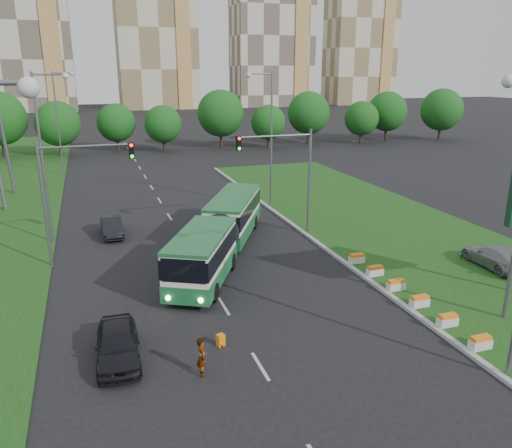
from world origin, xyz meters
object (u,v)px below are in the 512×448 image
object	(u,v)px
articulated_bus	(216,232)
car_median	(496,256)
pedestrian	(202,357)
traffic_mast_median	(290,166)
car_left_far	(112,227)
car_left_near	(118,344)
shopping_trolley	(221,340)
traffic_mast_left	(70,183)

from	to	relation	value
articulated_bus	car_median	world-z (taller)	articulated_bus
pedestrian	articulated_bus	bearing A→B (deg)	-13.80
traffic_mast_median	car_left_far	bearing A→B (deg)	161.31
car_median	car_left_near	bearing A→B (deg)	9.37
shopping_trolley	articulated_bus	bearing A→B (deg)	57.32
articulated_bus	traffic_mast_left	bearing A→B (deg)	-161.77
articulated_bus	car_median	distance (m)	17.98
articulated_bus	shopping_trolley	xyz separation A→B (m)	(-2.66, -11.35, -1.42)
car_left_far	pedestrian	world-z (taller)	pedestrian
pedestrian	shopping_trolley	size ratio (longest dim) A/B	2.96
traffic_mast_median	car_left_far	world-z (taller)	traffic_mast_median
car_left_far	shopping_trolley	world-z (taller)	car_left_far
car_left_near	pedestrian	bearing A→B (deg)	-32.77
articulated_bus	car_left_near	distance (m)	13.21
car_left_far	pedestrian	bearing A→B (deg)	-84.76
traffic_mast_median	shopping_trolley	bearing A→B (deg)	-122.87
car_left_near	pedestrian	world-z (taller)	pedestrian
car_median	shopping_trolley	bearing A→B (deg)	12.03
traffic_mast_median	car_left_near	world-z (taller)	traffic_mast_median
traffic_mast_left	car_median	distance (m)	27.07
traffic_mast_left	car_left_near	size ratio (longest dim) A/B	1.77
articulated_bus	shopping_trolley	bearing A→B (deg)	-75.34
traffic_mast_left	pedestrian	size ratio (longest dim) A/B	4.69
car_left_near	pedestrian	size ratio (longest dim) A/B	2.66
car_left_far	pedestrian	distance (m)	20.27
car_left_near	shopping_trolley	xyz separation A→B (m)	(4.50, -0.29, -0.49)
traffic_mast_median	car_left_near	size ratio (longest dim) A/B	1.77
car_left_far	pedestrian	size ratio (longest dim) A/B	2.47
traffic_mast_left	car_left_near	xyz separation A→B (m)	(1.71, -12.56, -4.58)
articulated_bus	car_median	bearing A→B (deg)	1.65
articulated_bus	car_median	xyz separation A→B (m)	(16.11, -7.93, -0.85)
traffic_mast_left	articulated_bus	size ratio (longest dim) A/B	0.47
articulated_bus	pedestrian	xyz separation A→B (m)	(-3.96, -13.31, -0.85)
car_left_near	car_left_far	xyz separation A→B (m)	(0.72, 17.87, -0.08)
traffic_mast_left	articulated_bus	distance (m)	9.70
traffic_mast_median	car_median	distance (m)	15.01
traffic_mast_median	car_left_far	distance (m)	14.22
pedestrian	car_median	bearing A→B (deg)	-72.22
articulated_bus	pedestrian	world-z (taller)	articulated_bus
traffic_mast_left	car_left_far	distance (m)	7.47
traffic_mast_median	articulated_bus	bearing A→B (deg)	-158.32
traffic_mast_left	car_left_near	world-z (taller)	traffic_mast_left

